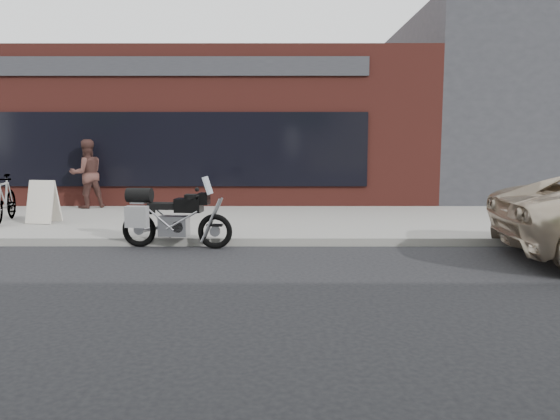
{
  "coord_description": "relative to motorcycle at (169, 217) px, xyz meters",
  "views": [
    {
      "loc": [
        0.66,
        -5.87,
        1.93
      ],
      "look_at": [
        0.64,
        2.65,
        0.85
      ],
      "focal_mm": 35.0,
      "sensor_mm": 36.0,
      "label": 1
    }
  ],
  "objects": [
    {
      "name": "ground",
      "position": [
        1.37,
        -3.9,
        -0.56
      ],
      "size": [
        120.0,
        120.0,
        0.0
      ],
      "primitive_type": "plane",
      "color": "black",
      "rests_on": "ground"
    },
    {
      "name": "near_sidewalk",
      "position": [
        1.37,
        3.1,
        -0.49
      ],
      "size": [
        44.0,
        6.0,
        0.15
      ],
      "primitive_type": "cube",
      "color": "gray",
      "rests_on": "ground"
    },
    {
      "name": "storefront",
      "position": [
        -0.63,
        10.09,
        1.69
      ],
      "size": [
        14.0,
        10.07,
        4.5
      ],
      "color": "maroon",
      "rests_on": "ground"
    },
    {
      "name": "neighbour_building",
      "position": [
        11.37,
        10.1,
        2.44
      ],
      "size": [
        10.0,
        10.0,
        6.0
      ],
      "primitive_type": "cube",
      "color": "#2D2D33",
      "rests_on": "ground"
    },
    {
      "name": "motorcycle",
      "position": [
        0.0,
        0.0,
        0.0
      ],
      "size": [
        2.06,
        0.67,
        1.31
      ],
      "rotation": [
        0.0,
        0.0,
        -0.13
      ],
      "color": "black",
      "rests_on": "ground"
    },
    {
      "name": "bicycle_rear",
      "position": [
        -4.04,
        2.12,
        0.11
      ],
      "size": [
        0.85,
        1.81,
        1.05
      ],
      "primitive_type": "imported",
      "rotation": [
        0.0,
        0.0,
        0.21
      ],
      "color": "gray",
      "rests_on": "near_sidewalk"
    },
    {
      "name": "sandwich_sign",
      "position": [
        -3.17,
        2.06,
        0.05
      ],
      "size": [
        0.65,
        0.61,
        0.93
      ],
      "rotation": [
        0.0,
        0.0,
        -0.14
      ],
      "color": "beige",
      "rests_on": "near_sidewalk"
    },
    {
      "name": "cafe_patron_left",
      "position": [
        -3.13,
        4.7,
        0.5
      ],
      "size": [
        1.12,
        1.08,
        1.82
      ],
      "primitive_type": "imported",
      "rotation": [
        0.0,
        0.0,
        3.76
      ],
      "color": "#51312B",
      "rests_on": "near_sidewalk"
    }
  ]
}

